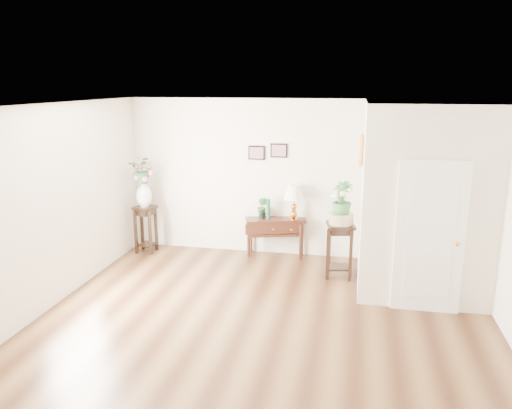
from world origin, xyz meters
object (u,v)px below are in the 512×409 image
(console_table, at_px, (275,237))
(table_lamp, at_px, (294,200))
(plant_stand_b, at_px, (340,250))
(plant_stand_a, at_px, (146,229))

(console_table, xyz_separation_m, table_lamp, (0.33, 0.00, 0.70))
(console_table, xyz_separation_m, plant_stand_b, (1.17, -0.75, 0.09))
(console_table, distance_m, plant_stand_b, 1.40)
(console_table, height_order, table_lamp, table_lamp)
(console_table, bearing_deg, table_lamp, -16.70)
(table_lamp, distance_m, plant_stand_a, 2.79)
(table_lamp, bearing_deg, console_table, 180.00)
(console_table, bearing_deg, plant_stand_a, 169.30)
(console_table, xyz_separation_m, plant_stand_a, (-2.38, -0.25, 0.08))
(console_table, height_order, plant_stand_a, plant_stand_a)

